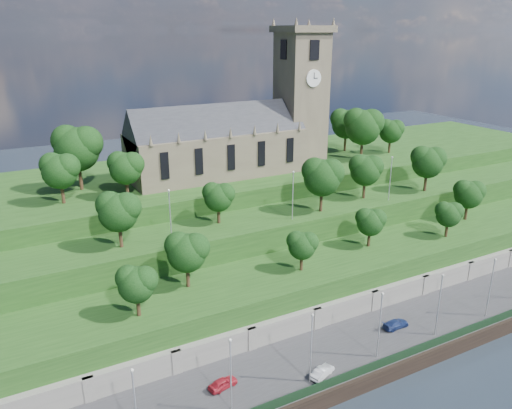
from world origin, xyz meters
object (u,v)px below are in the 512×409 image
car_left (223,383)px  car_middle (322,372)px  church (240,132)px  car_right (396,324)px

car_left → car_middle: car_left is taller
church → car_left: (-22.06, -39.70, -19.92)m
car_right → church: bearing=3.7°
church → car_right: size_ratio=9.82×
car_left → car_right: size_ratio=0.90×
church → car_left: church is taller
car_left → car_right: car_left is taller
car_right → car_middle: bearing=102.1°
church → car_middle: (-10.98, -43.37, -19.94)m
car_middle → church: bearing=-35.8°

